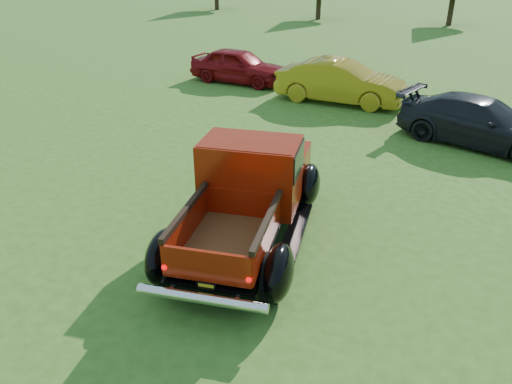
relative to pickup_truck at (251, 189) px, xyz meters
name	(u,v)px	position (x,y,z in m)	size (l,w,h in m)	color
ground	(230,238)	(-0.15, -0.49, -0.88)	(120.00, 120.00, 0.00)	#395A19
pickup_truck	(251,189)	(0.00, 0.00, 0.00)	(3.55, 5.31, 1.85)	black
show_car_red	(239,66)	(-6.65, 9.58, -0.21)	(1.58, 3.93, 1.34)	maroon
show_car_yellow	(341,82)	(-2.06, 9.08, -0.15)	(1.54, 4.42, 1.46)	#A38015
show_car_grey	(481,122)	(2.86, 7.25, -0.23)	(1.81, 4.45, 1.29)	black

